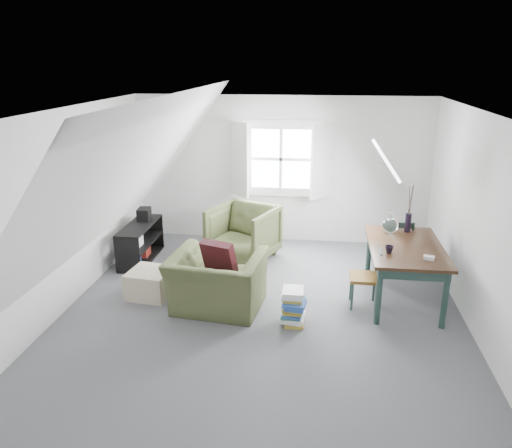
# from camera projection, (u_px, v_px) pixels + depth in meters

# --- Properties ---
(floor) EXTENTS (5.50, 5.50, 0.00)m
(floor) POSITION_uv_depth(u_px,v_px,m) (262.00, 313.00, 6.33)
(floor) COLOR #515156
(floor) RESTS_ON ground
(ceiling) EXTENTS (5.50, 5.50, 0.00)m
(ceiling) POSITION_uv_depth(u_px,v_px,m) (263.00, 112.00, 5.54)
(ceiling) COLOR white
(ceiling) RESTS_ON wall_back
(wall_back) EXTENTS (5.00, 0.00, 5.00)m
(wall_back) POSITION_uv_depth(u_px,v_px,m) (281.00, 170.00, 8.52)
(wall_back) COLOR silver
(wall_back) RESTS_ON ground
(wall_front) EXTENTS (5.00, 0.00, 5.00)m
(wall_front) POSITION_uv_depth(u_px,v_px,m) (215.00, 343.00, 3.35)
(wall_front) COLOR silver
(wall_front) RESTS_ON ground
(wall_left) EXTENTS (0.00, 5.50, 5.50)m
(wall_left) POSITION_uv_depth(u_px,v_px,m) (64.00, 211.00, 6.24)
(wall_left) COLOR silver
(wall_left) RESTS_ON ground
(wall_right) EXTENTS (0.00, 5.50, 5.50)m
(wall_right) POSITION_uv_depth(u_px,v_px,m) (482.00, 228.00, 5.63)
(wall_right) COLOR silver
(wall_right) RESTS_ON ground
(slope_left) EXTENTS (3.19, 5.50, 4.48)m
(slope_left) POSITION_uv_depth(u_px,v_px,m) (134.00, 172.00, 5.96)
(slope_left) COLOR white
(slope_left) RESTS_ON wall_left
(slope_right) EXTENTS (3.19, 5.50, 4.48)m
(slope_right) POSITION_uv_depth(u_px,v_px,m) (400.00, 180.00, 5.58)
(slope_right) COLOR white
(slope_right) RESTS_ON wall_right
(dormer_window) EXTENTS (1.71, 0.35, 1.30)m
(dormer_window) POSITION_uv_depth(u_px,v_px,m) (281.00, 159.00, 8.39)
(dormer_window) COLOR white
(dormer_window) RESTS_ON wall_back
(skylight) EXTENTS (0.35, 0.75, 0.47)m
(skylight) POSITION_uv_depth(u_px,v_px,m) (386.00, 160.00, 6.81)
(skylight) COLOR white
(skylight) RESTS_ON slope_right
(armchair_near) EXTENTS (1.24, 1.12, 0.74)m
(armchair_near) POSITION_uv_depth(u_px,v_px,m) (218.00, 308.00, 6.44)
(armchair_near) COLOR #3F4727
(armchair_near) RESTS_ON floor
(armchair_far) EXTENTS (1.21, 1.23, 0.87)m
(armchair_far) POSITION_uv_depth(u_px,v_px,m) (243.00, 258.00, 8.05)
(armchair_far) COLOR #3F4727
(armchair_far) RESTS_ON floor
(throw_pillow) EXTENTS (0.49, 0.38, 0.45)m
(throw_pillow) POSITION_uv_depth(u_px,v_px,m) (219.00, 257.00, 6.37)
(throw_pillow) COLOR #3C1017
(throw_pillow) RESTS_ON armchair_near
(ottoman) EXTENTS (0.61, 0.61, 0.36)m
(ottoman) POSITION_uv_depth(u_px,v_px,m) (151.00, 283.00, 6.74)
(ottoman) COLOR tan
(ottoman) RESTS_ON floor
(dining_table) EXTENTS (0.93, 1.55, 0.77)m
(dining_table) POSITION_uv_depth(u_px,v_px,m) (405.00, 253.00, 6.46)
(dining_table) COLOR black
(dining_table) RESTS_ON floor
(demijohn) EXTENTS (0.22, 0.22, 0.31)m
(demijohn) POSITION_uv_depth(u_px,v_px,m) (390.00, 225.00, 6.83)
(demijohn) COLOR silver
(demijohn) RESTS_ON dining_table
(vase_twigs) EXTENTS (0.08, 0.09, 0.66)m
(vase_twigs) POSITION_uv_depth(u_px,v_px,m) (408.00, 222.00, 6.89)
(vase_twigs) COLOR black
(vase_twigs) RESTS_ON dining_table
(cup) EXTENTS (0.12, 0.12, 0.10)m
(cup) POSITION_uv_depth(u_px,v_px,m) (389.00, 253.00, 6.18)
(cup) COLOR black
(cup) RESTS_ON dining_table
(paper_box) EXTENTS (0.15, 0.12, 0.04)m
(paper_box) POSITION_uv_depth(u_px,v_px,m) (429.00, 258.00, 5.97)
(paper_box) COLOR white
(paper_box) RESTS_ON dining_table
(dining_chair_far) EXTENTS (0.42, 0.42, 0.89)m
(dining_chair_far) POSITION_uv_depth(u_px,v_px,m) (397.00, 247.00, 7.26)
(dining_chair_far) COLOR brown
(dining_chair_far) RESTS_ON floor
(dining_chair_near) EXTENTS (0.37, 0.37, 0.79)m
(dining_chair_near) POSITION_uv_depth(u_px,v_px,m) (367.00, 277.00, 6.38)
(dining_chair_near) COLOR brown
(dining_chair_near) RESTS_ON floor
(media_shelf) EXTENTS (0.39, 1.16, 0.59)m
(media_shelf) POSITION_uv_depth(u_px,v_px,m) (140.00, 245.00, 7.88)
(media_shelf) COLOR black
(media_shelf) RESTS_ON floor
(electronics_box) EXTENTS (0.21, 0.28, 0.21)m
(electronics_box) POSITION_uv_depth(u_px,v_px,m) (144.00, 214.00, 8.02)
(electronics_box) COLOR black
(electronics_box) RESTS_ON media_shelf
(magazine_stack) EXTENTS (0.33, 0.39, 0.44)m
(magazine_stack) POSITION_uv_depth(u_px,v_px,m) (293.00, 307.00, 6.01)
(magazine_stack) COLOR #B29933
(magazine_stack) RESTS_ON floor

